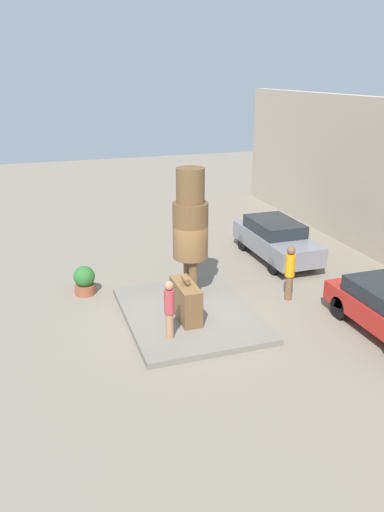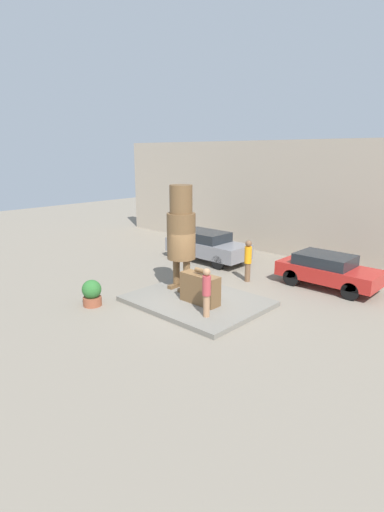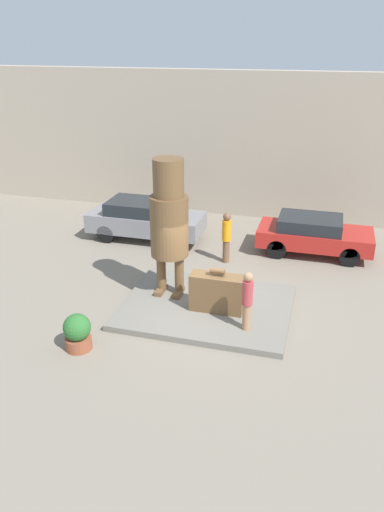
{
  "view_description": "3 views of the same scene",
  "coord_description": "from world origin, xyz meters",
  "px_view_note": "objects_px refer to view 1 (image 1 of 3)",
  "views": [
    {
      "loc": [
        13.01,
        -4.24,
        7.08
      ],
      "look_at": [
        -0.08,
        0.12,
        1.94
      ],
      "focal_mm": 35.0,
      "sensor_mm": 36.0,
      "label": 1
    },
    {
      "loc": [
        9.51,
        -10.44,
        5.55
      ],
      "look_at": [
        -0.29,
        0.04,
        1.79
      ],
      "focal_mm": 28.0,
      "sensor_mm": 36.0,
      "label": 2
    },
    {
      "loc": [
        3.04,
        -12.47,
        7.44
      ],
      "look_at": [
        -0.48,
        0.13,
        1.63
      ],
      "focal_mm": 35.0,
      "sensor_mm": 36.0,
      "label": 3
    }
  ],
  "objects_px": {
    "parked_car_grey": "(276,239)",
    "tourist": "(169,307)",
    "giant_suitcase": "(186,301)",
    "statue_figure": "(190,223)",
    "planter_pot": "(84,280)",
    "worker_hivis": "(290,271)"
  },
  "relations": [
    {
      "from": "planter_pot",
      "to": "tourist",
      "type": "bearing_deg",
      "value": 24.13
    },
    {
      "from": "statue_figure",
      "to": "tourist",
      "type": "distance_m",
      "value": 3.34
    },
    {
      "from": "statue_figure",
      "to": "tourist",
      "type": "relative_size",
      "value": 2.47
    },
    {
      "from": "giant_suitcase",
      "to": "parked_car_grey",
      "type": "bearing_deg",
      "value": 128.9
    },
    {
      "from": "planter_pot",
      "to": "worker_hivis",
      "type": "xyz_separation_m",
      "value": [
        2.53,
        6.3,
        0.52
      ]
    },
    {
      "from": "statue_figure",
      "to": "tourist",
      "type": "height_order",
      "value": "statue_figure"
    },
    {
      "from": "parked_car_grey",
      "to": "worker_hivis",
      "type": "relative_size",
      "value": 2.43
    },
    {
      "from": "statue_figure",
      "to": "parked_car_grey",
      "type": "relative_size",
      "value": 0.93
    },
    {
      "from": "statue_figure",
      "to": "planter_pot",
      "type": "bearing_deg",
      "value": -113.86
    },
    {
      "from": "giant_suitcase",
      "to": "planter_pot",
      "type": "xyz_separation_m",
      "value": [
        -3.05,
        -2.59,
        -0.24
      ]
    },
    {
      "from": "statue_figure",
      "to": "worker_hivis",
      "type": "distance_m",
      "value": 3.6
    },
    {
      "from": "giant_suitcase",
      "to": "tourist",
      "type": "bearing_deg",
      "value": -38.26
    },
    {
      "from": "giant_suitcase",
      "to": "planter_pot",
      "type": "bearing_deg",
      "value": -139.7
    },
    {
      "from": "parked_car_grey",
      "to": "tourist",
      "type": "bearing_deg",
      "value": -49.03
    },
    {
      "from": "parked_car_grey",
      "to": "worker_hivis",
      "type": "xyz_separation_m",
      "value": [
        3.56,
        -1.35,
        0.17
      ]
    },
    {
      "from": "planter_pot",
      "to": "worker_hivis",
      "type": "distance_m",
      "value": 6.81
    },
    {
      "from": "statue_figure",
      "to": "giant_suitcase",
      "type": "height_order",
      "value": "statue_figure"
    },
    {
      "from": "tourist",
      "to": "planter_pot",
      "type": "xyz_separation_m",
      "value": [
        -4.04,
        -1.81,
        -0.61
      ]
    },
    {
      "from": "statue_figure",
      "to": "worker_hivis",
      "type": "relative_size",
      "value": 2.25
    },
    {
      "from": "giant_suitcase",
      "to": "tourist",
      "type": "relative_size",
      "value": 0.91
    },
    {
      "from": "tourist",
      "to": "parked_car_grey",
      "type": "bearing_deg",
      "value": 130.97
    },
    {
      "from": "planter_pot",
      "to": "giant_suitcase",
      "type": "bearing_deg",
      "value": 40.3
    }
  ]
}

